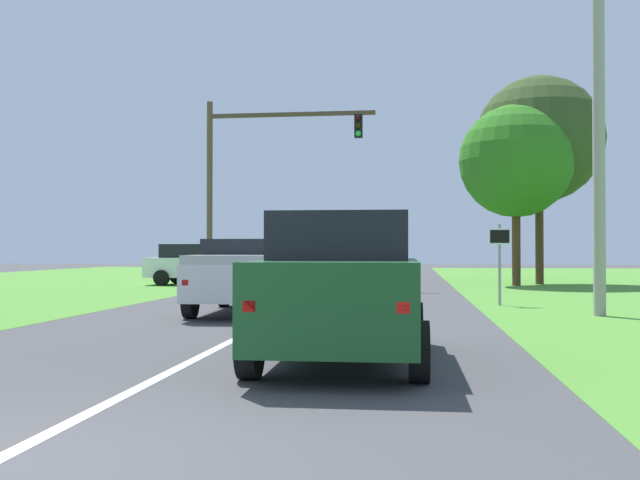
{
  "coord_description": "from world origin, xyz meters",
  "views": [
    {
      "loc": [
        3.0,
        -4.56,
        1.53
      ],
      "look_at": [
        0.05,
        18.72,
        1.86
      ],
      "focal_mm": 40.36,
      "sensor_mm": 36.0,
      "label": 1
    }
  ],
  "objects_px": {
    "pickup_truck_lead": "(246,274)",
    "utility_pole_right": "(599,94)",
    "oak_tree_right": "(539,140)",
    "extra_tree_1": "(516,161)",
    "traffic_light": "(252,165)",
    "crossing_suv_far": "(200,264)",
    "keep_moving_sign": "(500,253)",
    "red_suv_near": "(344,285)"
  },
  "relations": [
    {
      "from": "pickup_truck_lead",
      "to": "extra_tree_1",
      "type": "relative_size",
      "value": 0.71
    },
    {
      "from": "keep_moving_sign",
      "to": "oak_tree_right",
      "type": "bearing_deg",
      "value": 75.65
    },
    {
      "from": "pickup_truck_lead",
      "to": "extra_tree_1",
      "type": "bearing_deg",
      "value": 59.77
    },
    {
      "from": "red_suv_near",
      "to": "utility_pole_right",
      "type": "bearing_deg",
      "value": 54.91
    },
    {
      "from": "pickup_truck_lead",
      "to": "utility_pole_right",
      "type": "distance_m",
      "value": 9.36
    },
    {
      "from": "oak_tree_right",
      "to": "crossing_suv_far",
      "type": "distance_m",
      "value": 16.13
    },
    {
      "from": "crossing_suv_far",
      "to": "extra_tree_1",
      "type": "distance_m",
      "value": 14.45
    },
    {
      "from": "oak_tree_right",
      "to": "utility_pole_right",
      "type": "relative_size",
      "value": 0.9
    },
    {
      "from": "extra_tree_1",
      "to": "utility_pole_right",
      "type": "bearing_deg",
      "value": -90.65
    },
    {
      "from": "pickup_truck_lead",
      "to": "traffic_light",
      "type": "distance_m",
      "value": 12.46
    },
    {
      "from": "oak_tree_right",
      "to": "extra_tree_1",
      "type": "height_order",
      "value": "oak_tree_right"
    },
    {
      "from": "utility_pole_right",
      "to": "pickup_truck_lead",
      "type": "bearing_deg",
      "value": -178.67
    },
    {
      "from": "traffic_light",
      "to": "keep_moving_sign",
      "type": "distance_m",
      "value": 12.71
    },
    {
      "from": "traffic_light",
      "to": "utility_pole_right",
      "type": "distance_m",
      "value": 15.65
    },
    {
      "from": "red_suv_near",
      "to": "utility_pole_right",
      "type": "xyz_separation_m",
      "value": [
        5.27,
        7.5,
        4.13
      ]
    },
    {
      "from": "traffic_light",
      "to": "utility_pole_right",
      "type": "xyz_separation_m",
      "value": [
        10.79,
        -11.32,
        0.18
      ]
    },
    {
      "from": "crossing_suv_far",
      "to": "extra_tree_1",
      "type": "relative_size",
      "value": 0.6
    },
    {
      "from": "pickup_truck_lead",
      "to": "traffic_light",
      "type": "relative_size",
      "value": 0.73
    },
    {
      "from": "oak_tree_right",
      "to": "utility_pole_right",
      "type": "bearing_deg",
      "value": -94.99
    },
    {
      "from": "utility_pole_right",
      "to": "extra_tree_1",
      "type": "relative_size",
      "value": 1.33
    },
    {
      "from": "pickup_truck_lead",
      "to": "utility_pole_right",
      "type": "bearing_deg",
      "value": 1.33
    },
    {
      "from": "pickup_truck_lead",
      "to": "oak_tree_right",
      "type": "height_order",
      "value": "oak_tree_right"
    },
    {
      "from": "pickup_truck_lead",
      "to": "oak_tree_right",
      "type": "bearing_deg",
      "value": 58.75
    },
    {
      "from": "traffic_light",
      "to": "keep_moving_sign",
      "type": "relative_size",
      "value": 3.38
    },
    {
      "from": "traffic_light",
      "to": "crossing_suv_far",
      "type": "relative_size",
      "value": 1.63
    },
    {
      "from": "red_suv_near",
      "to": "keep_moving_sign",
      "type": "bearing_deg",
      "value": 72.2
    },
    {
      "from": "oak_tree_right",
      "to": "extra_tree_1",
      "type": "xyz_separation_m",
      "value": [
        -1.22,
        -1.43,
        -1.12
      ]
    },
    {
      "from": "red_suv_near",
      "to": "extra_tree_1",
      "type": "height_order",
      "value": "extra_tree_1"
    },
    {
      "from": "crossing_suv_far",
      "to": "utility_pole_right",
      "type": "distance_m",
      "value": 19.4
    },
    {
      "from": "keep_moving_sign",
      "to": "traffic_light",
      "type": "bearing_deg",
      "value": 136.74
    },
    {
      "from": "utility_pole_right",
      "to": "extra_tree_1",
      "type": "distance_m",
      "value": 14.4
    },
    {
      "from": "pickup_truck_lead",
      "to": "keep_moving_sign",
      "type": "distance_m",
      "value": 7.18
    },
    {
      "from": "keep_moving_sign",
      "to": "utility_pole_right",
      "type": "height_order",
      "value": "utility_pole_right"
    },
    {
      "from": "keep_moving_sign",
      "to": "utility_pole_right",
      "type": "xyz_separation_m",
      "value": [
        1.91,
        -2.97,
        3.73
      ]
    },
    {
      "from": "red_suv_near",
      "to": "keep_moving_sign",
      "type": "distance_m",
      "value": 11.0
    },
    {
      "from": "red_suv_near",
      "to": "oak_tree_right",
      "type": "distance_m",
      "value": 24.86
    },
    {
      "from": "keep_moving_sign",
      "to": "crossing_suv_far",
      "type": "xyz_separation_m",
      "value": [
        -11.63,
        10.26,
        -0.51
      ]
    },
    {
      "from": "keep_moving_sign",
      "to": "extra_tree_1",
      "type": "xyz_separation_m",
      "value": [
        2.07,
        11.43,
        3.92
      ]
    },
    {
      "from": "oak_tree_right",
      "to": "pickup_truck_lead",
      "type": "bearing_deg",
      "value": -121.25
    },
    {
      "from": "red_suv_near",
      "to": "crossing_suv_far",
      "type": "relative_size",
      "value": 0.99
    },
    {
      "from": "traffic_light",
      "to": "oak_tree_right",
      "type": "relative_size",
      "value": 0.82
    },
    {
      "from": "keep_moving_sign",
      "to": "extra_tree_1",
      "type": "relative_size",
      "value": 0.29
    }
  ]
}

